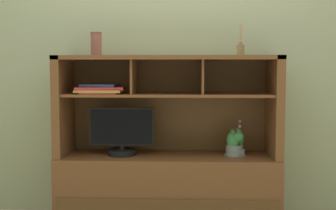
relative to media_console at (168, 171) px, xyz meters
name	(u,v)px	position (x,y,z in m)	size (l,w,h in m)	color
back_wall	(169,41)	(0.00, 0.27, 1.00)	(6.00, 0.02, 2.80)	#9FAA84
media_console	(168,171)	(0.00, 0.00, 0.00)	(1.63, 0.53, 1.27)	brown
tv_monitor	(122,134)	(-0.35, -0.03, 0.29)	(0.49, 0.21, 0.36)	black
potted_orchid	(239,149)	(0.53, 0.00, 0.17)	(0.11, 0.11, 0.27)	#93949D
potted_fern	(234,143)	(0.50, -0.01, 0.22)	(0.15, 0.15, 0.20)	gray
magazine_stack_left	(101,89)	(-0.50, -0.05, 0.63)	(0.36, 0.30, 0.07)	#A8342D
diffuser_bottle	(241,49)	(0.53, -0.03, 0.92)	(0.06, 0.06, 0.23)	olive
ceramic_vase	(96,44)	(-0.53, -0.03, 0.96)	(0.09, 0.09, 0.18)	brown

